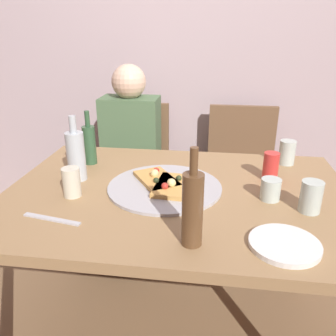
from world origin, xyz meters
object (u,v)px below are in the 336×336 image
object	(u,v)px
plate_stack	(285,244)
dining_table	(177,208)
tumbler_far	(270,189)
chair_right	(240,168)
water_bottle	(76,155)
guest_in_sweater	(128,152)
pizza_tray	(165,187)
beer_bottle	(193,208)
pizza_slice_extra	(157,179)
wine_bottle	(89,144)
short_glass	(311,197)
soda_can	(271,166)
tumbler_near	(72,182)
chair_left	(134,163)
pizza_slice_last	(172,185)
wine_glass	(287,152)

from	to	relation	value
plate_stack	dining_table	bearing A→B (deg)	136.78
tumbler_far	chair_right	world-z (taller)	chair_right
dining_table	tumbler_far	bearing A→B (deg)	-4.10
water_bottle	guest_in_sweater	distance (m)	0.72
pizza_tray	beer_bottle	world-z (taller)	beer_bottle
chair_right	guest_in_sweater	world-z (taller)	guest_in_sweater
pizza_slice_extra	wine_bottle	bearing A→B (deg)	151.41
short_glass	soda_can	xyz separation A→B (m)	(-0.10, 0.27, 0.00)
water_bottle	tumbler_near	size ratio (longest dim) A/B	2.43
water_bottle	tumbler_near	world-z (taller)	water_bottle
pizza_slice_extra	chair_left	bearing A→B (deg)	109.62
plate_stack	chair_left	xyz separation A→B (m)	(-0.75, 1.23, -0.25)
pizza_tray	pizza_slice_extra	size ratio (longest dim) A/B	1.83
pizza_slice_extra	soda_can	xyz separation A→B (m)	(0.48, 0.11, 0.04)
pizza_tray	chair_right	distance (m)	0.98
pizza_slice_last	chair_right	distance (m)	0.99
dining_table	pizza_slice_extra	bearing A→B (deg)	150.35
water_bottle	pizza_slice_last	bearing A→B (deg)	-7.55
dining_table	pizza_slice_last	xyz separation A→B (m)	(-0.02, 0.00, 0.10)
tumbler_far	soda_can	world-z (taller)	soda_can
dining_table	chair_left	world-z (taller)	chair_left
soda_can	chair_left	world-z (taller)	chair_left
plate_stack	chair_right	xyz separation A→B (m)	(-0.04, 1.23, -0.25)
dining_table	wine_glass	distance (m)	0.63
beer_bottle	pizza_tray	bearing A→B (deg)	110.16
short_glass	guest_in_sweater	world-z (taller)	guest_in_sweater
beer_bottle	plate_stack	size ratio (longest dim) A/B	1.45
pizza_slice_last	soda_can	world-z (taller)	soda_can
pizza_slice_extra	wine_glass	bearing A→B (deg)	28.36
chair_left	plate_stack	bearing A→B (deg)	121.53
pizza_slice_extra	wine_bottle	world-z (taller)	wine_bottle
water_bottle	plate_stack	size ratio (longest dim) A/B	1.32
wine_glass	plate_stack	size ratio (longest dim) A/B	0.54
chair_right	water_bottle	bearing A→B (deg)	47.50
wine_glass	chair_right	bearing A→B (deg)	107.75
beer_bottle	water_bottle	xyz separation A→B (m)	(-0.52, 0.42, -0.01)
water_bottle	chair_right	world-z (taller)	water_bottle
wine_bottle	pizza_slice_last	bearing A→B (deg)	-29.91
pizza_slice_extra	tumbler_far	bearing A→B (deg)	-9.99
water_bottle	tumbler_far	distance (m)	0.81
short_glass	pizza_tray	bearing A→B (deg)	167.78
tumbler_near	soda_can	world-z (taller)	soda_can
pizza_tray	wine_glass	bearing A→B (deg)	33.13
pizza_slice_extra	wine_glass	xyz separation A→B (m)	(0.58, 0.31, 0.03)
pizza_slice_extra	chair_right	xyz separation A→B (m)	(0.42, 0.83, -0.27)
pizza_slice_extra	plate_stack	bearing A→B (deg)	-40.77
dining_table	plate_stack	bearing A→B (deg)	-43.22
chair_left	guest_in_sweater	bearing A→B (deg)	90.00
short_glass	chair_left	bearing A→B (deg)	131.55
guest_in_sweater	pizza_slice_last	bearing A→B (deg)	116.73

